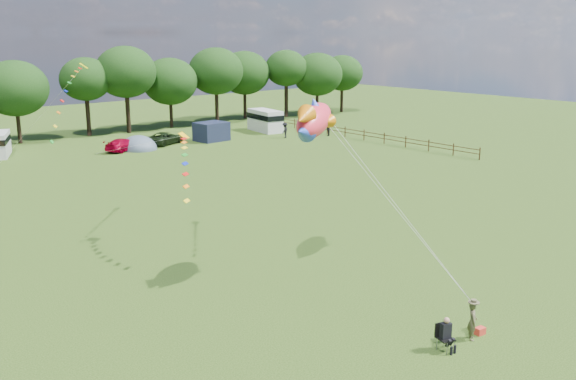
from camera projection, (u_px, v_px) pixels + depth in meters
ground_plane at (408, 315)px, 27.37m from camera, size 180.00×180.00×0.00m
tree_line at (50, 83)px, 70.13m from camera, size 102.98×10.98×10.27m
fence at (354, 132)px, 72.83m from camera, size 0.12×33.12×1.20m
car_c at (124, 145)px, 65.23m from camera, size 4.60×3.24×1.27m
car_d at (165, 138)px, 69.20m from camera, size 5.30×3.98×1.32m
campervan_d at (265, 120)px, 78.10m from camera, size 3.03×5.58×2.60m
tent_greyblue at (139, 149)px, 66.28m from camera, size 3.82×4.19×2.85m
awning_navy at (211, 132)px, 71.27m from camera, size 3.56×3.01×2.07m
kite_flyer at (472, 321)px, 25.04m from camera, size 0.66×0.65×1.54m
camp_chair at (445, 330)px, 24.16m from camera, size 0.68×0.69×1.36m
kite_bag at (480, 331)px, 25.59m from camera, size 0.43×0.31×0.29m
fish_kite at (312, 121)px, 30.72m from camera, size 4.17×3.04×2.24m
streamer_kite_b at (71, 88)px, 35.08m from camera, size 4.15×4.63×3.77m
streamer_kite_c at (185, 155)px, 34.68m from camera, size 3.14×4.88×2.78m
walker_a at (328, 129)px, 74.69m from camera, size 0.87×0.82×1.53m
walker_b at (285, 130)px, 73.22m from camera, size 1.26×1.02×1.77m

